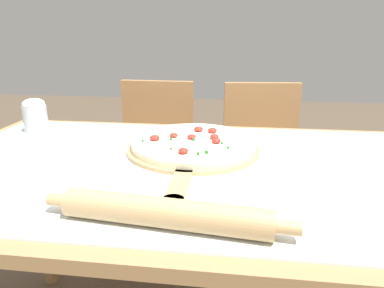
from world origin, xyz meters
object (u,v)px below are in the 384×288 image
(chair_right, at_px, (261,159))
(flour_cup, at_px, (35,115))
(chair_left, at_px, (155,155))
(rolling_pin, at_px, (165,213))
(pizza, at_px, (193,142))
(pizza_peel, at_px, (193,150))

(chair_right, xyz_separation_m, flour_cup, (-0.86, -0.52, 0.33))
(chair_left, bearing_deg, rolling_pin, -73.27)
(rolling_pin, relative_size, chair_left, 0.55)
(flour_cup, bearing_deg, chair_left, 59.25)
(pizza, distance_m, chair_right, 0.77)
(pizza, height_order, flour_cup, flour_cup)
(chair_right, bearing_deg, chair_left, 174.47)
(pizza, relative_size, rolling_pin, 0.77)
(pizza_peel, height_order, chair_left, chair_left)
(pizza, distance_m, rolling_pin, 0.44)
(chair_right, bearing_deg, pizza, -117.55)
(pizza, height_order, chair_left, chair_left)
(rolling_pin, bearing_deg, flour_cup, 136.11)
(flour_cup, bearing_deg, pizza_peel, -14.43)
(chair_left, bearing_deg, flour_cup, -118.69)
(pizza_peel, height_order, chair_right, chair_right)
(chair_left, relative_size, chair_right, 1.00)
(pizza, xyz_separation_m, chair_right, (0.27, 0.66, -0.29))
(rolling_pin, xyz_separation_m, chair_right, (0.26, 1.10, -0.30))
(rolling_pin, bearing_deg, pizza_peel, 90.23)
(pizza_peel, xyz_separation_m, chair_right, (0.27, 0.67, -0.27))
(pizza_peel, xyz_separation_m, chair_left, (-0.29, 0.67, -0.27))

